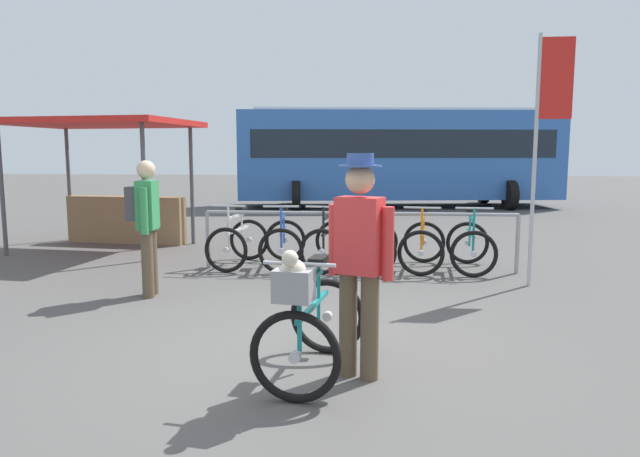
{
  "coord_description": "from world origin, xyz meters",
  "views": [
    {
      "loc": [
        0.64,
        -4.7,
        1.73
      ],
      "look_at": [
        0.07,
        0.75,
        1.0
      ],
      "focal_mm": 32.1,
      "sensor_mm": 36.0,
      "label": 1
    }
  ],
  "objects_px": {
    "banner_flag": "(548,113)",
    "market_stall": "(112,171)",
    "racked_bike_yellow": "(375,244)",
    "racked_bike_orange": "(423,245)",
    "racked_bike_teal": "(471,246)",
    "bus_distant": "(397,153)",
    "racked_bike_black": "(329,243)",
    "featured_bicycle": "(309,319)",
    "person_with_featured_bike": "(359,257)",
    "racked_bike_blue": "(283,243)",
    "racked_bike_white": "(238,242)",
    "pedestrian_with_backpack": "(146,219)"
  },
  "relations": [
    {
      "from": "racked_bike_blue",
      "to": "person_with_featured_bike",
      "type": "bearing_deg",
      "value": -72.82
    },
    {
      "from": "racked_bike_orange",
      "to": "pedestrian_with_backpack",
      "type": "height_order",
      "value": "pedestrian_with_backpack"
    },
    {
      "from": "racked_bike_blue",
      "to": "bus_distant",
      "type": "height_order",
      "value": "bus_distant"
    },
    {
      "from": "racked_bike_black",
      "to": "racked_bike_orange",
      "type": "height_order",
      "value": "same"
    },
    {
      "from": "bus_distant",
      "to": "person_with_featured_bike",
      "type": "bearing_deg",
      "value": -92.75
    },
    {
      "from": "person_with_featured_bike",
      "to": "racked_bike_black",
      "type": "bearing_deg",
      "value": 98.18
    },
    {
      "from": "racked_bike_blue",
      "to": "pedestrian_with_backpack",
      "type": "relative_size",
      "value": 0.72
    },
    {
      "from": "racked_bike_white",
      "to": "racked_bike_orange",
      "type": "xyz_separation_m",
      "value": [
        2.8,
        0.03,
        -0.0
      ]
    },
    {
      "from": "racked_bike_orange",
      "to": "racked_bike_teal",
      "type": "xyz_separation_m",
      "value": [
        0.7,
        0.01,
        0.0
      ]
    },
    {
      "from": "racked_bike_white",
      "to": "banner_flag",
      "type": "relative_size",
      "value": 0.37
    },
    {
      "from": "racked_bike_orange",
      "to": "racked_bike_blue",
      "type": "bearing_deg",
      "value": -179.47
    },
    {
      "from": "featured_bicycle",
      "to": "person_with_featured_bike",
      "type": "distance_m",
      "value": 0.61
    },
    {
      "from": "racked_bike_white",
      "to": "pedestrian_with_backpack",
      "type": "relative_size",
      "value": 0.72
    },
    {
      "from": "bus_distant",
      "to": "banner_flag",
      "type": "height_order",
      "value": "banner_flag"
    },
    {
      "from": "racked_bike_teal",
      "to": "bus_distant",
      "type": "height_order",
      "value": "bus_distant"
    },
    {
      "from": "racked_bike_white",
      "to": "bus_distant",
      "type": "bearing_deg",
      "value": 75.09
    },
    {
      "from": "racked_bike_yellow",
      "to": "banner_flag",
      "type": "distance_m",
      "value": 2.99
    },
    {
      "from": "featured_bicycle",
      "to": "market_stall",
      "type": "bearing_deg",
      "value": 126.36
    },
    {
      "from": "person_with_featured_bike",
      "to": "bus_distant",
      "type": "height_order",
      "value": "bus_distant"
    },
    {
      "from": "racked_bike_teal",
      "to": "bus_distant",
      "type": "relative_size",
      "value": 0.11
    },
    {
      "from": "pedestrian_with_backpack",
      "to": "banner_flag",
      "type": "distance_m",
      "value": 5.14
    },
    {
      "from": "racked_bike_orange",
      "to": "market_stall",
      "type": "xyz_separation_m",
      "value": [
        -5.53,
        1.56,
        1.03
      ]
    },
    {
      "from": "racked_bike_yellow",
      "to": "racked_bike_orange",
      "type": "bearing_deg",
      "value": 0.53
    },
    {
      "from": "pedestrian_with_backpack",
      "to": "market_stall",
      "type": "bearing_deg",
      "value": 120.87
    },
    {
      "from": "racked_bike_black",
      "to": "banner_flag",
      "type": "distance_m",
      "value": 3.52
    },
    {
      "from": "pedestrian_with_backpack",
      "to": "banner_flag",
      "type": "relative_size",
      "value": 0.51
    },
    {
      "from": "banner_flag",
      "to": "market_stall",
      "type": "bearing_deg",
      "value": 160.3
    },
    {
      "from": "racked_bike_white",
      "to": "person_with_featured_bike",
      "type": "relative_size",
      "value": 0.68
    },
    {
      "from": "racked_bike_orange",
      "to": "racked_bike_yellow",
      "type": "bearing_deg",
      "value": -179.47
    },
    {
      "from": "person_with_featured_bike",
      "to": "bus_distant",
      "type": "bearing_deg",
      "value": 87.25
    },
    {
      "from": "market_stall",
      "to": "person_with_featured_bike",
      "type": "bearing_deg",
      "value": -50.78
    },
    {
      "from": "person_with_featured_bike",
      "to": "racked_bike_yellow",
      "type": "bearing_deg",
      "value": 88.78
    },
    {
      "from": "racked_bike_blue",
      "to": "banner_flag",
      "type": "distance_m",
      "value": 4.11
    },
    {
      "from": "racked_bike_blue",
      "to": "racked_bike_orange",
      "type": "relative_size",
      "value": 1.0
    },
    {
      "from": "featured_bicycle",
      "to": "racked_bike_white",
      "type": "bearing_deg",
      "value": 110.62
    },
    {
      "from": "featured_bicycle",
      "to": "bus_distant",
      "type": "relative_size",
      "value": 0.12
    },
    {
      "from": "racked_bike_black",
      "to": "banner_flag",
      "type": "bearing_deg",
      "value": -18.08
    },
    {
      "from": "racked_bike_yellow",
      "to": "market_stall",
      "type": "relative_size",
      "value": 0.34
    },
    {
      "from": "racked_bike_orange",
      "to": "pedestrian_with_backpack",
      "type": "distance_m",
      "value": 3.99
    },
    {
      "from": "racked_bike_yellow",
      "to": "featured_bicycle",
      "type": "distance_m",
      "value": 4.4
    },
    {
      "from": "racked_bike_teal",
      "to": "featured_bicycle",
      "type": "bearing_deg",
      "value": -112.98
    },
    {
      "from": "racked_bike_teal",
      "to": "person_with_featured_bike",
      "type": "bearing_deg",
      "value": -109.29
    },
    {
      "from": "racked_bike_orange",
      "to": "featured_bicycle",
      "type": "relative_size",
      "value": 0.95
    },
    {
      "from": "racked_bike_blue",
      "to": "featured_bicycle",
      "type": "relative_size",
      "value": 0.95
    },
    {
      "from": "racked_bike_white",
      "to": "racked_bike_blue",
      "type": "height_order",
      "value": "same"
    },
    {
      "from": "racked_bike_white",
      "to": "racked_bike_black",
      "type": "distance_m",
      "value": 1.4
    },
    {
      "from": "person_with_featured_bike",
      "to": "banner_flag",
      "type": "bearing_deg",
      "value": 55.99
    },
    {
      "from": "racked_bike_yellow",
      "to": "racked_bike_white",
      "type": "bearing_deg",
      "value": -179.47
    },
    {
      "from": "racked_bike_yellow",
      "to": "pedestrian_with_backpack",
      "type": "bearing_deg",
      "value": -144.22
    },
    {
      "from": "racked_bike_blue",
      "to": "bus_distant",
      "type": "relative_size",
      "value": 0.11
    }
  ]
}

